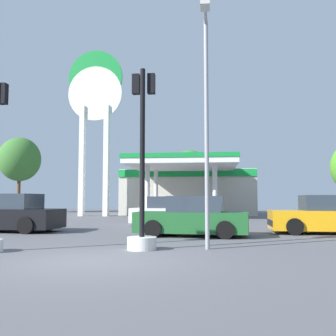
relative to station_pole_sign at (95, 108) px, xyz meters
name	(u,v)px	position (x,y,z in m)	size (l,w,h in m)	color
ground_plane	(92,261)	(6.86, -22.38, -8.88)	(90.00, 90.00, 0.00)	#56565B
gas_station	(188,190)	(7.46, 3.23, -6.68)	(11.48, 13.36, 4.33)	beige
station_pole_sign	(95,108)	(0.00, 0.00, 0.00)	(4.54, 0.56, 13.72)	white
car_1	(325,216)	(14.01, -14.67, -8.19)	(4.32, 2.05, 1.53)	black
car_2	(9,214)	(0.96, -15.14, -8.16)	(4.58, 2.29, 1.60)	black
car_4	(193,218)	(8.80, -16.27, -8.21)	(4.30, 2.22, 1.48)	black
car_5	(172,212)	(7.46, -10.66, -8.20)	(4.40, 2.32, 1.51)	black
traffic_signal_1	(142,191)	(7.61, -20.31, -7.30)	(0.80, 0.80, 5.02)	silver
tree_0	(20,159)	(-10.23, 7.43, -3.41)	(4.29, 4.29, 7.77)	brown
tree_1	(190,165)	(7.39, 8.60, -4.01)	(3.21, 3.21, 6.34)	brown
corner_streetlamp	(206,106)	(9.39, -20.24, -4.94)	(0.24, 1.48, 6.50)	gray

